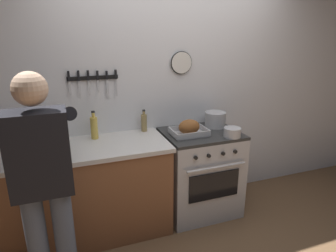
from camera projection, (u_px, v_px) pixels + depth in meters
name	position (u px, v px, depth m)	size (l,w,h in m)	color
wall_back	(169.00, 88.00, 3.15)	(6.00, 0.13, 2.60)	silver
counter_block	(57.00, 196.00, 2.69)	(2.03, 0.65, 0.90)	brown
stove	(200.00, 172.00, 3.16)	(0.76, 0.67, 0.90)	#BCBCC1
person_cook	(43.00, 178.00, 1.96)	(0.51, 0.63, 1.66)	#4C566B
roasting_pan	(189.00, 129.00, 2.92)	(0.35, 0.26, 0.16)	#B7B7BC
stock_pot	(215.00, 119.00, 3.17)	(0.22, 0.22, 0.16)	#B7B7BC
saucepan	(232.00, 132.00, 2.88)	(0.17, 0.17, 0.09)	#B7B7BC
cutting_board	(45.00, 156.00, 2.43)	(0.36, 0.24, 0.02)	tan
bottle_cooking_oil	(94.00, 127.00, 2.81)	(0.07, 0.07, 0.27)	gold
bottle_vinegar	(144.00, 122.00, 3.03)	(0.06, 0.06, 0.23)	#997F4C
bottle_hot_sauce	(21.00, 141.00, 2.54)	(0.05, 0.05, 0.19)	red
bottle_wine_red	(38.00, 132.00, 2.61)	(0.07, 0.07, 0.32)	#47141E
bottle_olive_oil	(59.00, 134.00, 2.60)	(0.07, 0.07, 0.29)	#385623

